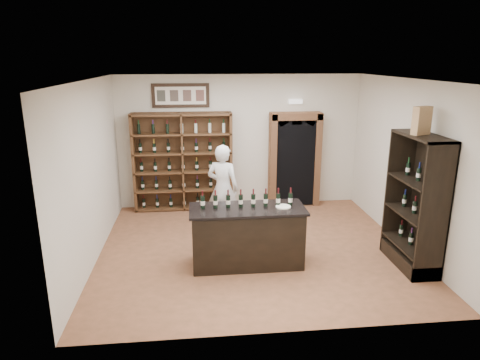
# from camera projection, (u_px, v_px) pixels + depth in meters

# --- Properties ---
(floor) EXTENTS (5.50, 5.50, 0.00)m
(floor) POSITION_uv_depth(u_px,v_px,m) (254.00, 248.00, 7.79)
(floor) COLOR #96593C
(floor) RESTS_ON ground
(ceiling) EXTENTS (5.50, 5.50, 0.00)m
(ceiling) POSITION_uv_depth(u_px,v_px,m) (256.00, 80.00, 6.97)
(ceiling) COLOR white
(ceiling) RESTS_ON wall_back
(wall_back) EXTENTS (5.50, 0.04, 3.00)m
(wall_back) POSITION_uv_depth(u_px,v_px,m) (240.00, 142.00, 9.77)
(wall_back) COLOR beige
(wall_back) RESTS_ON ground
(wall_left) EXTENTS (0.04, 5.00, 3.00)m
(wall_left) POSITION_uv_depth(u_px,v_px,m) (91.00, 173.00, 7.10)
(wall_left) COLOR beige
(wall_left) RESTS_ON ground
(wall_right) EXTENTS (0.04, 5.00, 3.00)m
(wall_right) POSITION_uv_depth(u_px,v_px,m) (407.00, 165.00, 7.66)
(wall_right) COLOR beige
(wall_right) RESTS_ON ground
(wine_shelf) EXTENTS (2.20, 0.38, 2.20)m
(wine_shelf) POSITION_uv_depth(u_px,v_px,m) (183.00, 162.00, 9.59)
(wine_shelf) COLOR #56351D
(wine_shelf) RESTS_ON ground
(framed_picture) EXTENTS (1.25, 0.04, 0.52)m
(framed_picture) POSITION_uv_depth(u_px,v_px,m) (181.00, 96.00, 9.32)
(framed_picture) COLOR black
(framed_picture) RESTS_ON wall_back
(arched_doorway) EXTENTS (1.17, 0.35, 2.17)m
(arched_doorway) POSITION_uv_depth(u_px,v_px,m) (294.00, 157.00, 9.83)
(arched_doorway) COLOR black
(arched_doorway) RESTS_ON ground
(emergency_light) EXTENTS (0.30, 0.10, 0.10)m
(emergency_light) POSITION_uv_depth(u_px,v_px,m) (295.00, 102.00, 9.57)
(emergency_light) COLOR white
(emergency_light) RESTS_ON wall_back
(tasting_counter) EXTENTS (1.88, 0.78, 1.00)m
(tasting_counter) POSITION_uv_depth(u_px,v_px,m) (247.00, 237.00, 7.06)
(tasting_counter) COLOR black
(tasting_counter) RESTS_ON ground
(counter_bottle_0) EXTENTS (0.07, 0.07, 0.30)m
(counter_bottle_0) POSITION_uv_depth(u_px,v_px,m) (203.00, 202.00, 6.88)
(counter_bottle_0) COLOR black
(counter_bottle_0) RESTS_ON tasting_counter
(counter_bottle_1) EXTENTS (0.07, 0.07, 0.30)m
(counter_bottle_1) POSITION_uv_depth(u_px,v_px,m) (215.00, 201.00, 6.90)
(counter_bottle_1) COLOR black
(counter_bottle_1) RESTS_ON tasting_counter
(counter_bottle_2) EXTENTS (0.07, 0.07, 0.30)m
(counter_bottle_2) POSITION_uv_depth(u_px,v_px,m) (228.00, 201.00, 6.92)
(counter_bottle_2) COLOR black
(counter_bottle_2) RESTS_ON tasting_counter
(counter_bottle_3) EXTENTS (0.07, 0.07, 0.30)m
(counter_bottle_3) POSITION_uv_depth(u_px,v_px,m) (241.00, 201.00, 6.94)
(counter_bottle_3) COLOR black
(counter_bottle_3) RESTS_ON tasting_counter
(counter_bottle_4) EXTENTS (0.07, 0.07, 0.30)m
(counter_bottle_4) POSITION_uv_depth(u_px,v_px,m) (253.00, 200.00, 6.96)
(counter_bottle_4) COLOR black
(counter_bottle_4) RESTS_ON tasting_counter
(counter_bottle_5) EXTENTS (0.07, 0.07, 0.30)m
(counter_bottle_5) POSITION_uv_depth(u_px,v_px,m) (266.00, 200.00, 6.98)
(counter_bottle_5) COLOR black
(counter_bottle_5) RESTS_ON tasting_counter
(counter_bottle_6) EXTENTS (0.07, 0.07, 0.30)m
(counter_bottle_6) POSITION_uv_depth(u_px,v_px,m) (278.00, 199.00, 7.00)
(counter_bottle_6) COLOR black
(counter_bottle_6) RESTS_ON tasting_counter
(counter_bottle_7) EXTENTS (0.07, 0.07, 0.30)m
(counter_bottle_7) POSITION_uv_depth(u_px,v_px,m) (290.00, 199.00, 7.03)
(counter_bottle_7) COLOR black
(counter_bottle_7) RESTS_ON tasting_counter
(side_cabinet) EXTENTS (0.48, 1.20, 2.20)m
(side_cabinet) POSITION_uv_depth(u_px,v_px,m) (415.00, 222.00, 6.98)
(side_cabinet) COLOR black
(side_cabinet) RESTS_ON ground
(shopkeeper) EXTENTS (0.76, 0.65, 1.75)m
(shopkeeper) POSITION_uv_depth(u_px,v_px,m) (223.00, 188.00, 8.39)
(shopkeeper) COLOR white
(shopkeeper) RESTS_ON ground
(plate) EXTENTS (0.25, 0.25, 0.02)m
(plate) POSITION_uv_depth(u_px,v_px,m) (283.00, 207.00, 6.95)
(plate) COLOR silver
(plate) RESTS_ON tasting_counter
(wine_crate) EXTENTS (0.33, 0.23, 0.43)m
(wine_crate) POSITION_uv_depth(u_px,v_px,m) (422.00, 121.00, 6.54)
(wine_crate) COLOR tan
(wine_crate) RESTS_ON side_cabinet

